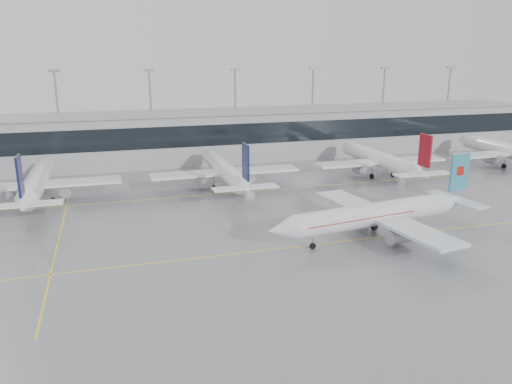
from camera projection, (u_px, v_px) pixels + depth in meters
name	position (u px, v px, depth m)	size (l,w,h in m)	color
ground	(281.00, 249.00, 69.58)	(320.00, 320.00, 0.00)	gray
taxi_line_main	(281.00, 248.00, 69.58)	(120.00, 0.25, 0.01)	yellow
taxi_line_north	(230.00, 193.00, 97.27)	(120.00, 0.25, 0.01)	yellow
taxi_line_cross	(60.00, 234.00, 75.17)	(0.25, 60.00, 0.01)	yellow
terminal	(199.00, 137.00, 125.21)	(180.00, 15.00, 12.00)	#99999D
terminal_glass	(205.00, 136.00, 117.84)	(180.00, 0.20, 5.00)	black
terminal_roof	(198.00, 112.00, 123.54)	(182.00, 16.00, 0.40)	gray
light_masts	(194.00, 105.00, 128.78)	(156.40, 1.00, 22.60)	gray
air_canada_jet	(380.00, 214.00, 73.13)	(36.01, 28.91, 11.26)	silver
parked_jet_b	(36.00, 183.00, 90.05)	(29.64, 36.96, 11.72)	white
parked_jet_c	(225.00, 170.00, 99.69)	(29.64, 36.96, 11.72)	white
parked_jet_d	(380.00, 160.00, 109.32)	(29.64, 36.96, 11.72)	white
parked_jet_e	(511.00, 151.00, 118.96)	(29.64, 36.96, 11.72)	white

